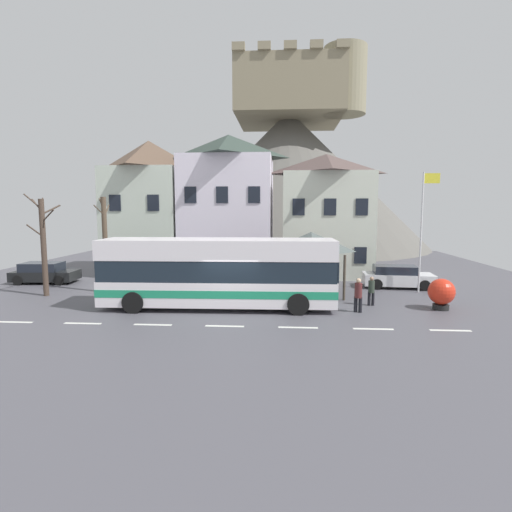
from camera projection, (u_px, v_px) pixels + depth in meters
The scene contains 18 objects.
ground_plane at pixel (231, 314), 18.70m from camera, with size 40.00×60.00×0.07m.
townhouse_00 at pixel (150, 207), 30.88m from camera, with size 5.29×6.74×9.86m.
townhouse_01 at pixel (229, 205), 30.43m from camera, with size 6.41×6.68×10.22m.
townhouse_02 at pixel (325, 215), 29.61m from camera, with size 6.16×5.81×8.71m.
hilltop_castle at pixel (289, 175), 52.17m from camera, with size 34.82×34.82×23.38m.
transit_bus at pixel (218, 273), 19.64m from camera, with size 11.25×2.86×3.35m.
bus_shelter at pixel (311, 242), 22.89m from camera, with size 3.60×3.60×3.50m.
parked_car_00 at pixel (45, 273), 26.53m from camera, with size 4.05×2.20×1.33m.
parked_car_01 at pixel (397, 277), 24.89m from camera, with size 4.25×2.14×1.36m.
parked_car_02 at pixel (143, 273), 26.36m from camera, with size 4.30×2.07×1.30m.
parked_car_03 at pixel (282, 275), 25.78m from camera, with size 3.98×2.22×1.24m.
pedestrian_00 at pixel (371, 290), 20.21m from camera, with size 0.34×0.30×1.45m.
pedestrian_01 at pixel (358, 294), 18.86m from camera, with size 0.37×0.35×1.60m.
public_bench at pixel (281, 280), 25.05m from camera, with size 1.65×0.48×0.87m.
flagpole at pixel (423, 223), 23.07m from camera, with size 0.95×0.10×6.84m.
harbour_buoy at pixel (441, 293), 19.39m from camera, with size 1.24×1.24×1.49m.
bare_tree_01 at pixel (105, 243), 23.22m from camera, with size 0.80×2.20×5.47m.
bare_tree_02 at pixel (44, 244), 22.30m from camera, with size 1.95×1.52×5.61m.
Camera 1 is at (2.38, -18.16, 4.75)m, focal length 28.61 mm.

